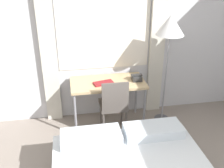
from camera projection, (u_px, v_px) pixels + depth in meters
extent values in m
cube|color=silver|center=(103.00, 37.00, 4.07)|extent=(5.67, 0.05, 2.70)
cube|color=white|center=(104.00, 21.00, 3.94)|extent=(1.44, 0.01, 1.50)
cube|color=beige|center=(47.00, 44.00, 3.90)|extent=(0.24, 0.06, 2.60)
cube|color=beige|center=(158.00, 39.00, 4.17)|extent=(0.24, 0.06, 2.60)
cube|color=tan|center=(108.00, 83.00, 4.01)|extent=(1.14, 0.59, 0.04)
cylinder|color=gray|center=(75.00, 116.00, 3.86)|extent=(0.04, 0.04, 0.72)
cylinder|color=gray|center=(144.00, 109.00, 4.03)|extent=(0.04, 0.04, 0.72)
cylinder|color=gray|center=(74.00, 99.00, 4.31)|extent=(0.04, 0.04, 0.72)
cylinder|color=gray|center=(136.00, 94.00, 4.48)|extent=(0.04, 0.04, 0.72)
cube|color=#59514C|center=(113.00, 105.00, 3.93)|extent=(0.40, 0.40, 0.05)
cube|color=#59514C|center=(115.00, 97.00, 3.67)|extent=(0.38, 0.04, 0.42)
cylinder|color=#59514C|center=(104.00, 126.00, 3.86)|extent=(0.03, 0.03, 0.44)
cylinder|color=#59514C|center=(126.00, 124.00, 3.91)|extent=(0.03, 0.03, 0.44)
cylinder|color=#59514C|center=(101.00, 114.00, 4.17)|extent=(0.03, 0.03, 0.44)
cylinder|color=#59514C|center=(122.00, 112.00, 4.22)|extent=(0.03, 0.03, 0.44)
cube|color=silver|center=(91.00, 137.00, 3.09)|extent=(0.71, 0.32, 0.12)
cube|color=silver|center=(153.00, 130.00, 3.21)|extent=(0.71, 0.32, 0.12)
cylinder|color=#4C4C51|center=(161.00, 119.00, 4.41)|extent=(0.24, 0.24, 0.03)
cylinder|color=gray|center=(165.00, 80.00, 4.10)|extent=(0.02, 0.02, 1.43)
cone|color=silver|center=(171.00, 25.00, 3.72)|extent=(0.41, 0.41, 0.30)
cube|color=#2D2D2D|center=(137.00, 78.00, 4.04)|extent=(0.14, 0.17, 0.07)
cube|color=#2D2D2D|center=(137.00, 75.00, 4.02)|extent=(0.17, 0.06, 0.02)
cube|color=maroon|center=(103.00, 83.00, 3.93)|extent=(0.32, 0.21, 0.02)
cube|color=white|center=(103.00, 83.00, 3.93)|extent=(0.30, 0.20, 0.01)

